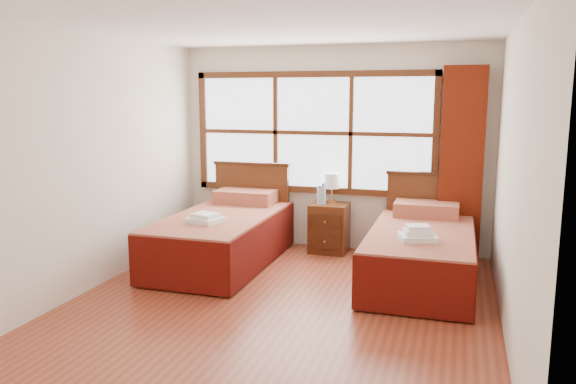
% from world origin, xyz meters
% --- Properties ---
extents(floor, '(4.50, 4.50, 0.00)m').
position_xyz_m(floor, '(0.00, 0.00, 0.00)').
color(floor, brown).
rests_on(floor, ground).
extents(ceiling, '(4.50, 4.50, 0.00)m').
position_xyz_m(ceiling, '(0.00, 0.00, 2.60)').
color(ceiling, white).
rests_on(ceiling, wall_back).
extents(wall_back, '(4.00, 0.00, 4.00)m').
position_xyz_m(wall_back, '(0.00, 2.25, 1.30)').
color(wall_back, silver).
rests_on(wall_back, floor).
extents(wall_left, '(0.00, 4.50, 4.50)m').
position_xyz_m(wall_left, '(-2.00, 0.00, 1.30)').
color(wall_left, silver).
rests_on(wall_left, floor).
extents(wall_right, '(0.00, 4.50, 4.50)m').
position_xyz_m(wall_right, '(2.00, 0.00, 1.30)').
color(wall_right, silver).
rests_on(wall_right, floor).
extents(window, '(3.16, 0.06, 1.56)m').
position_xyz_m(window, '(-0.25, 2.21, 1.50)').
color(window, white).
rests_on(window, wall_back).
extents(curtain, '(0.50, 0.16, 2.30)m').
position_xyz_m(curtain, '(1.60, 2.11, 1.17)').
color(curtain, '#631A09').
rests_on(curtain, wall_back).
extents(bed_left, '(1.13, 2.19, 1.10)m').
position_xyz_m(bed_left, '(-1.07, 1.20, 0.33)').
color(bed_left, '#381B0B').
rests_on(bed_left, floor).
extents(bed_right, '(1.09, 2.11, 1.06)m').
position_xyz_m(bed_right, '(1.23, 1.20, 0.32)').
color(bed_right, '#381B0B').
rests_on(bed_right, floor).
extents(nightstand, '(0.47, 0.46, 0.62)m').
position_xyz_m(nightstand, '(0.03, 1.99, 0.31)').
color(nightstand, '#4D2611').
rests_on(nightstand, floor).
extents(towels_left, '(0.41, 0.37, 0.10)m').
position_xyz_m(towels_left, '(-1.09, 0.73, 0.63)').
color(towels_left, white).
rests_on(towels_left, bed_left).
extents(towels_right, '(0.42, 0.40, 0.15)m').
position_xyz_m(towels_right, '(1.22, 0.72, 0.62)').
color(towels_right, white).
rests_on(towels_right, bed_right).
extents(lamp, '(0.19, 0.19, 0.38)m').
position_xyz_m(lamp, '(0.04, 2.11, 0.89)').
color(lamp, gold).
rests_on(lamp, nightstand).
extents(bottle_near, '(0.06, 0.06, 0.23)m').
position_xyz_m(bottle_near, '(-0.09, 1.94, 0.73)').
color(bottle_near, '#A6C2D6').
rests_on(bottle_near, nightstand).
extents(bottle_far, '(0.07, 0.07, 0.27)m').
position_xyz_m(bottle_far, '(-0.04, 1.96, 0.75)').
color(bottle_far, '#A6C2D6').
rests_on(bottle_far, nightstand).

